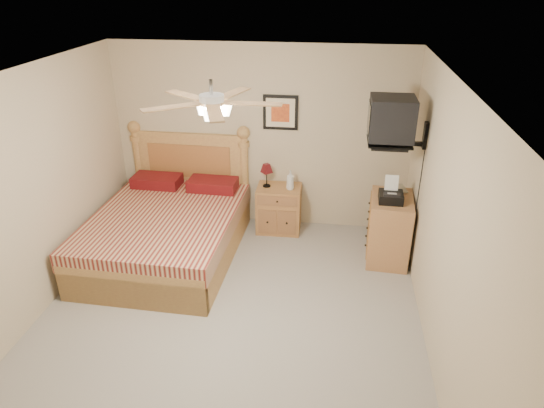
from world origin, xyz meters
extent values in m
plane|color=gray|center=(0.00, 0.00, 0.00)|extent=(4.50, 4.50, 0.00)
cube|color=white|center=(0.00, 0.00, 2.50)|extent=(4.00, 4.50, 0.04)
cube|color=#BFAD8D|center=(0.00, 2.25, 1.25)|extent=(4.00, 0.04, 2.50)
cube|color=#BFAD8D|center=(0.00, -2.25, 1.25)|extent=(4.00, 0.04, 2.50)
cube|color=#BFAD8D|center=(-2.00, 0.00, 1.25)|extent=(0.04, 4.50, 2.50)
cube|color=#BFAD8D|center=(2.00, 0.00, 1.25)|extent=(0.04, 4.50, 2.50)
cube|color=#A16737|center=(0.28, 2.00, 0.32)|extent=(0.60, 0.46, 0.65)
imported|color=silver|center=(0.44, 1.97, 0.78)|extent=(0.11, 0.12, 0.27)
cube|color=black|center=(0.27, 2.23, 1.62)|extent=(0.46, 0.04, 0.46)
cube|color=#A86A41|center=(1.73, 1.45, 0.42)|extent=(0.54, 0.74, 0.84)
imported|color=#B8A995|center=(1.68, 1.65, 0.85)|extent=(0.25, 0.30, 0.02)
imported|color=gray|center=(1.71, 1.65, 0.87)|extent=(0.24, 0.29, 0.02)
camera|label=1|loc=(1.00, -3.95, 3.34)|focal=32.00mm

